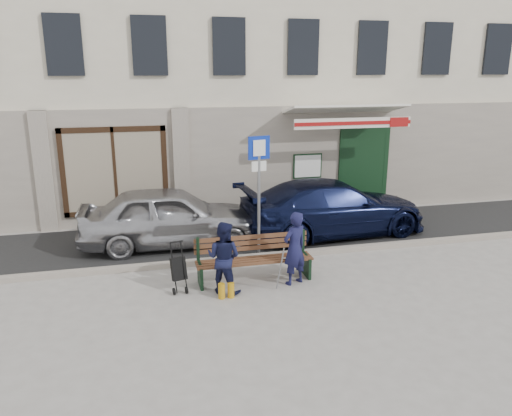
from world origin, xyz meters
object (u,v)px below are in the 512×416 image
object	(u,v)px
car_silver	(170,216)
bench	(252,260)
stroller	(179,270)
man	(295,248)
car_navy	(333,207)
woman	(224,257)
parking_sign	(259,177)

from	to	relation	value
car_silver	bench	world-z (taller)	car_silver
car_silver	stroller	size ratio (longest dim) A/B	4.45
man	stroller	size ratio (longest dim) A/B	1.55
bench	stroller	bearing A→B (deg)	-175.60
car_navy	woman	xyz separation A→B (m)	(-3.40, -2.86, -0.01)
bench	parking_sign	bearing A→B (deg)	70.62
bench	car_silver	bearing A→B (deg)	119.42
parking_sign	stroller	xyz separation A→B (m)	(-1.99, -1.49, -1.45)
car_silver	car_navy	size ratio (longest dim) A/B	0.87
car_silver	man	world-z (taller)	man
stroller	car_navy	bearing A→B (deg)	18.30
car_silver	woman	world-z (taller)	car_silver
car_navy	man	world-z (taller)	man
parking_sign	man	world-z (taller)	parking_sign
car_silver	man	distance (m)	3.68
woman	stroller	bearing A→B (deg)	17.57
woman	parking_sign	bearing A→B (deg)	-87.68
car_silver	parking_sign	size ratio (longest dim) A/B	1.56
car_navy	woman	world-z (taller)	car_navy
car_navy	parking_sign	size ratio (longest dim) A/B	1.78
stroller	woman	bearing A→B (deg)	-30.65
parking_sign	woman	bearing A→B (deg)	-134.02
woman	car_silver	bearing A→B (deg)	-39.69
woman	stroller	world-z (taller)	woman
bench	stroller	xyz separation A→B (m)	(-1.50, -0.12, -0.02)
bench	stroller	world-z (taller)	same
parking_sign	man	bearing A→B (deg)	-90.68
car_silver	woman	xyz separation A→B (m)	(0.80, -2.96, -0.03)
parking_sign	man	xyz separation A→B (m)	(0.31, -1.70, -1.13)
woman	car_navy	bearing A→B (deg)	-104.76
parking_sign	bench	world-z (taller)	parking_sign
car_silver	woman	distance (m)	3.07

